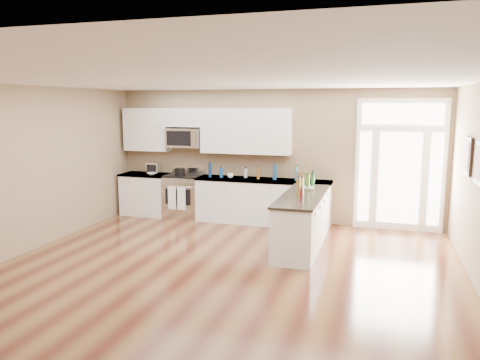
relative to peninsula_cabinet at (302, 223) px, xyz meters
The scene contains 20 objects.
ground 2.46m from the peninsula_cabinet, 112.44° to the right, with size 8.00×8.00×0.00m, color #482014.
room_shell 2.74m from the peninsula_cabinet, 112.44° to the right, with size 8.00×8.00×8.00m.
back_cabinet_left 4.06m from the peninsula_cabinet, 159.09° to the left, with size 1.10×0.66×0.94m.
back_cabinet_right 1.81m from the peninsula_cabinet, 126.68° to the left, with size 2.85×0.66×0.94m.
peninsula_cabinet is the anchor object (origin of this frame).
upper_cabinet_left 4.39m from the peninsula_cabinet, 157.26° to the left, with size 1.04×0.33×0.95m, color white.
upper_cabinet_right 2.65m from the peninsula_cabinet, 133.15° to the left, with size 1.94×0.33×0.95m, color white.
upper_cabinet_short 3.73m from the peninsula_cabinet, 150.98° to the left, with size 0.82×0.33×0.40m, color white.
microwave 3.53m from the peninsula_cabinet, 151.57° to the left, with size 0.78×0.41×0.42m.
entry_door 2.52m from the peninsula_cabinet, 46.51° to the left, with size 1.70×0.10×2.60m.
wall_art_near 2.84m from the peninsula_cabinet, ahead, with size 0.05×0.58×0.58m.
wall_art_far 3.02m from the peninsula_cabinet, 22.25° to the right, with size 0.05×0.58×0.58m.
kitchen_range 3.22m from the peninsula_cabinet, 153.25° to the left, with size 0.79×0.70×1.08m.
stockpot 3.28m from the peninsula_cabinet, 155.05° to the left, with size 0.23×0.23×0.18m, color black.
toaster_oven 4.02m from the peninsula_cabinet, 156.92° to the left, with size 0.29×0.22×0.24m, color silver.
cardboard_box 1.63m from the peninsula_cabinet, 99.51° to the left, with size 0.23×0.17×0.19m, color brown.
bowl_left 3.86m from the peninsula_cabinet, 159.68° to the left, with size 0.19×0.19×0.05m, color white.
bowl_peninsula 0.73m from the peninsula_cabinet, 87.25° to the left, with size 0.19×0.19×0.06m, color white.
cup_counter 2.33m from the peninsula_cabinet, 141.66° to the left, with size 0.12×0.12×0.10m, color white.
counter_bottles 1.30m from the peninsula_cabinet, 126.45° to the left, with size 2.36×2.14×0.31m.
Camera 1 is at (2.20, -5.67, 2.48)m, focal length 35.00 mm.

